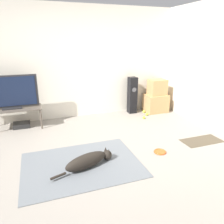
# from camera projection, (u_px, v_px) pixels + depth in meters

# --- Properties ---
(ground_plane) EXTENTS (12.00, 12.00, 0.00)m
(ground_plane) POSITION_uv_depth(u_px,v_px,m) (95.00, 157.00, 3.52)
(ground_plane) COLOR gray
(wall_back) EXTENTS (8.00, 0.06, 2.55)m
(wall_back) POSITION_uv_depth(u_px,v_px,m) (69.00, 64.00, 4.99)
(wall_back) COLOR silver
(wall_back) RESTS_ON ground_plane
(area_rug) EXTENTS (1.73, 1.29, 0.01)m
(area_rug) POSITION_uv_depth(u_px,v_px,m) (82.00, 164.00, 3.30)
(area_rug) COLOR slate
(area_rug) RESTS_ON ground_plane
(dog) EXTENTS (0.96, 0.40, 0.22)m
(dog) POSITION_uv_depth(u_px,v_px,m) (89.00, 160.00, 3.19)
(dog) COLOR black
(dog) RESTS_ON area_rug
(frisbee) EXTENTS (0.21, 0.21, 0.03)m
(frisbee) POSITION_uv_depth(u_px,v_px,m) (160.00, 152.00, 3.65)
(frisbee) COLOR #DB511E
(frisbee) RESTS_ON ground_plane
(cardboard_box_lower) EXTENTS (0.56, 0.44, 0.45)m
(cardboard_box_lower) POSITION_uv_depth(u_px,v_px,m) (156.00, 103.00, 5.67)
(cardboard_box_lower) COLOR tan
(cardboard_box_lower) RESTS_ON ground_plane
(cardboard_box_upper) EXTENTS (0.43, 0.33, 0.39)m
(cardboard_box_upper) POSITION_uv_depth(u_px,v_px,m) (157.00, 87.00, 5.54)
(cardboard_box_upper) COLOR tan
(cardboard_box_upper) RESTS_ON cardboard_box_lower
(floor_speaker) EXTENTS (0.20, 0.21, 0.92)m
(floor_speaker) POSITION_uv_depth(u_px,v_px,m) (132.00, 95.00, 5.53)
(floor_speaker) COLOR black
(floor_speaker) RESTS_ON ground_plane
(tv_stand) EXTENTS (1.13, 0.48, 0.44)m
(tv_stand) POSITION_uv_depth(u_px,v_px,m) (13.00, 111.00, 4.53)
(tv_stand) COLOR brown
(tv_stand) RESTS_ON ground_plane
(tv) EXTENTS (1.07, 0.20, 0.69)m
(tv) POSITION_uv_depth(u_px,v_px,m) (10.00, 93.00, 4.41)
(tv) COLOR #232326
(tv) RESTS_ON tv_stand
(tennis_ball_by_boxes) EXTENTS (0.07, 0.07, 0.07)m
(tennis_ball_by_boxes) POSITION_uv_depth(u_px,v_px,m) (147.00, 114.00, 5.42)
(tennis_ball_by_boxes) COLOR #C6E033
(tennis_ball_by_boxes) RESTS_ON ground_plane
(tennis_ball_near_speaker) EXTENTS (0.07, 0.07, 0.07)m
(tennis_ball_near_speaker) POSITION_uv_depth(u_px,v_px,m) (144.00, 117.00, 5.20)
(tennis_ball_near_speaker) COLOR #C6E033
(tennis_ball_near_speaker) RESTS_ON ground_plane
(tennis_ball_loose_on_carpet) EXTENTS (0.07, 0.07, 0.07)m
(tennis_ball_loose_on_carpet) POSITION_uv_depth(u_px,v_px,m) (144.00, 112.00, 5.63)
(tennis_ball_loose_on_carpet) COLOR #C6E033
(tennis_ball_loose_on_carpet) RESTS_ON ground_plane
(game_console) EXTENTS (0.34, 0.27, 0.10)m
(game_console) POSITION_uv_depth(u_px,v_px,m) (22.00, 125.00, 4.71)
(game_console) COLOR black
(game_console) RESTS_ON ground_plane
(door_mat) EXTENTS (0.77, 0.37, 0.01)m
(door_mat) POSITION_uv_depth(u_px,v_px,m) (202.00, 141.00, 4.08)
(door_mat) COLOR #4C4233
(door_mat) RESTS_ON ground_plane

